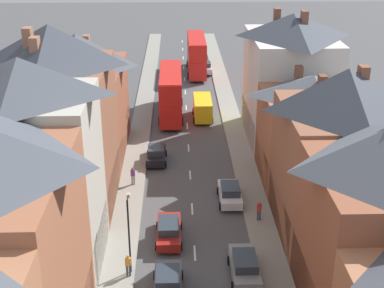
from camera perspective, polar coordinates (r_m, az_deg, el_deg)
pavement_left at (r=55.49m, az=-5.69°, el=0.43°), size 2.20×104.00×0.14m
pavement_right at (r=55.70m, az=4.83°, el=0.55°), size 2.20×104.00×0.14m
centre_line_dashes at (r=53.55m, az=-0.37°, el=-0.41°), size 0.14×97.80×0.01m
terrace_row_left at (r=32.44m, az=-17.81°, el=-5.32°), size 8.00×52.32×14.47m
terrace_row_right at (r=35.29m, az=17.23°, el=-4.48°), size 8.00×56.16×13.23m
double_decker_bus_lead at (r=78.26m, az=0.47°, el=9.54°), size 2.74×10.80×5.30m
double_decker_bus_mid_street at (r=61.20m, az=-2.29°, el=5.51°), size 2.74×10.80×5.30m
car_near_blue at (r=43.59m, az=4.07°, el=-5.24°), size 1.90×4.13×1.58m
car_parked_left_a at (r=78.70m, az=1.43°, el=8.14°), size 1.90×3.82×1.71m
car_parked_right_a at (r=38.78m, az=-2.48°, el=-9.18°), size 1.90×4.37×1.58m
car_mid_black at (r=35.31m, az=5.62°, el=-12.86°), size 1.90×4.34×1.70m
car_parked_left_b at (r=34.04m, az=-2.58°, el=-14.46°), size 1.90×3.95×1.59m
car_far_grey at (r=50.35m, az=-3.82°, el=-1.08°), size 1.90×3.96×1.61m
delivery_van at (r=60.75m, az=1.14°, el=3.91°), size 2.20×5.20×2.41m
pedestrian_mid_right at (r=35.27m, az=-6.83°, el=-12.61°), size 0.36×0.22×1.61m
pedestrian_far_left at (r=41.04m, az=7.17°, el=-6.97°), size 0.36×0.22×1.61m
pedestrian_far_right at (r=46.10m, az=-6.32°, el=-3.31°), size 0.36×0.22×1.61m
street_lamp at (r=34.47m, az=-6.74°, el=-9.11°), size 0.20×1.12×5.50m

